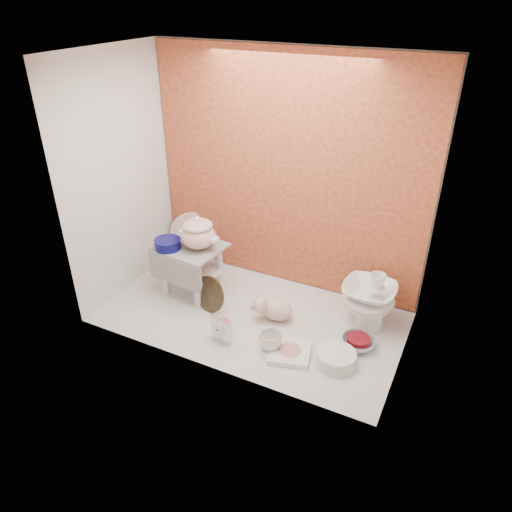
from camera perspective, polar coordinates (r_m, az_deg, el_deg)
The scene contains 17 objects.
ground at distance 2.99m, azimuth -0.52°, elevation -7.11°, with size 1.80×1.80×0.00m, color silver.
niche_shell at distance 2.69m, azimuth 1.16°, elevation 11.10°, with size 1.86×1.03×1.53m.
step_stool at distance 3.15m, azimuth -7.57°, elevation -1.54°, with size 0.40×0.34×0.34m, color silver, non-canonical shape.
soup_tureen at distance 2.99m, azimuth -6.86°, elevation 2.77°, with size 0.26×0.26×0.22m, color white, non-canonical shape.
cobalt_bowl at distance 3.05m, azimuth -10.40°, elevation 1.43°, with size 0.17×0.17×0.06m, color #0A0A4D.
floral_platter at distance 3.51m, azimuth -7.35°, elevation 2.23°, with size 0.37×0.10×0.37m, color white, non-canonical shape.
blue_white_vase at distance 3.43m, azimuth -6.74°, elevation 0.67°, with size 0.26×0.26×0.27m, color white.
lacquer_tray at distance 2.99m, azimuth -5.49°, elevation -4.51°, with size 0.23×0.07×0.23m, color black, non-canonical shape.
mantel_clock at distance 2.75m, azimuth -4.10°, elevation -8.50°, with size 0.12×0.04×0.18m, color silver.
plush_pig at distance 2.92m, azimuth 2.42°, elevation -6.24°, with size 0.26×0.18×0.15m, color #D1A493.
teacup_saucer at distance 2.74m, azimuth 1.69°, elevation -10.89°, with size 0.16×0.16×0.01m, color white.
gold_rim_teacup at distance 2.71m, azimuth 1.71°, elevation -9.99°, with size 0.13×0.13×0.10m, color white.
lattice_dish at distance 2.71m, azimuth 4.00°, elevation -11.26°, with size 0.22×0.22×0.03m, color white.
dinner_plate_stack at distance 2.67m, azimuth 9.48°, elevation -11.83°, with size 0.23×0.23×0.07m, color white.
crystal_bowl at distance 2.80m, azimuth 12.00°, elevation -9.99°, with size 0.19×0.19×0.06m, color silver.
clear_glass_vase at distance 2.92m, azimuth 13.88°, elevation -6.57°, with size 0.10×0.10×0.21m, color silver.
porcelain_tower at distance 2.91m, azimuth 13.16°, elevation -4.82°, with size 0.31×0.31×0.35m, color white, non-canonical shape.
Camera 1 is at (1.09, -2.13, 1.79)m, focal length 33.82 mm.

